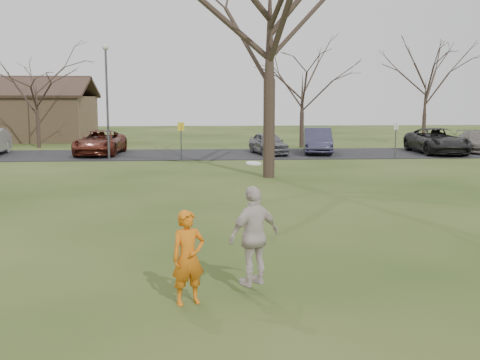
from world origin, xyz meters
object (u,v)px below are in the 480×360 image
at_px(player_defender, 188,257).
at_px(car_7, 477,141).
at_px(car_4, 268,143).
at_px(car_5, 318,141).
at_px(big_tree, 270,10).
at_px(car_2, 100,142).
at_px(lamp_post, 107,87).
at_px(catching_play, 254,236).
at_px(car_6, 437,141).

distance_m(player_defender, car_7, 30.78).
height_order(car_4, car_5, car_5).
bearing_deg(car_7, car_4, -166.02).
bearing_deg(car_5, big_tree, -103.78).
relative_size(car_2, lamp_post, 0.83).
height_order(car_5, car_7, car_5).
relative_size(car_4, lamp_post, 0.62).
bearing_deg(car_7, catching_play, -112.04).
distance_m(car_2, car_4, 10.05).
xyz_separation_m(player_defender, car_7, (17.53, 25.30, -0.11)).
xyz_separation_m(car_4, catching_play, (-3.12, -24.30, 0.36)).
relative_size(car_2, car_5, 1.12).
distance_m(car_4, car_5, 3.12).
height_order(car_2, catching_play, catching_play).
height_order(player_defender, car_7, player_defender).
height_order(player_defender, car_4, player_defender).
height_order(car_2, car_7, car_2).
bearing_deg(lamp_post, car_7, 7.07).
bearing_deg(big_tree, lamp_post, 136.85).
xyz_separation_m(car_4, car_5, (3.09, 0.45, 0.11)).
bearing_deg(lamp_post, car_6, 5.72).
bearing_deg(car_2, player_defender, -73.86).
bearing_deg(car_6, lamp_post, -173.40).
height_order(car_4, car_7, car_4).
bearing_deg(car_7, car_5, -167.75).
distance_m(car_4, big_tree, 11.58).
xyz_separation_m(car_7, catching_play, (-16.40, -24.93, 0.37)).
distance_m(player_defender, car_6, 28.48).
distance_m(car_7, catching_play, 29.84).
bearing_deg(big_tree, player_defender, -101.80).
bearing_deg(player_defender, big_tree, 57.16).
xyz_separation_m(car_7, lamp_post, (-22.39, -2.78, 3.28)).
bearing_deg(car_4, lamp_post, -178.69).
xyz_separation_m(car_5, car_7, (10.18, 0.17, -0.12)).
xyz_separation_m(catching_play, lamp_post, (-6.00, 22.15, 2.91)).
bearing_deg(car_2, car_4, 0.53).
xyz_separation_m(car_7, big_tree, (-14.39, -10.28, 6.31)).
relative_size(car_4, car_7, 0.87).
xyz_separation_m(car_5, catching_play, (-6.21, -24.76, 0.25)).
bearing_deg(car_2, car_5, 3.12).
bearing_deg(car_2, lamp_post, -67.41).
bearing_deg(player_defender, car_4, 59.17).
bearing_deg(big_tree, catching_play, -97.79).
height_order(catching_play, big_tree, big_tree).
bearing_deg(big_tree, car_2, 131.41).
xyz_separation_m(car_4, car_6, (10.31, -0.21, 0.10)).
relative_size(car_2, catching_play, 2.42).
xyz_separation_m(player_defender, car_5, (7.35, 25.13, 0.01)).
relative_size(lamp_post, big_tree, 0.45).
height_order(car_7, lamp_post, lamp_post).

